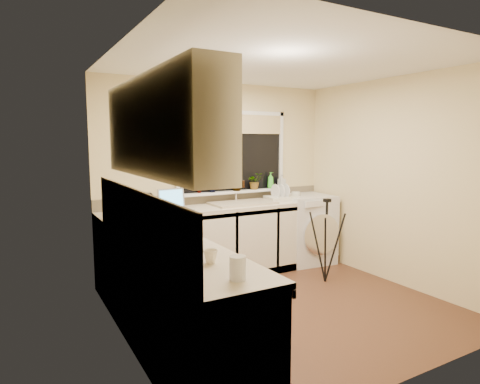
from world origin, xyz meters
name	(u,v)px	position (x,y,z in m)	size (l,w,h in m)	color
floor	(284,307)	(0.00, 0.00, 0.00)	(3.20, 3.20, 0.00)	#533121
ceiling	(287,62)	(0.00, 0.00, 2.45)	(3.20, 3.20, 0.00)	white
wall_back	(218,178)	(0.00, 1.50, 1.23)	(3.20, 3.20, 0.00)	beige
wall_front	(415,212)	(0.00, -1.50, 1.23)	(3.20, 3.20, 0.00)	beige
wall_left	(123,201)	(-1.60, 0.00, 1.23)	(3.00, 3.00, 0.00)	beige
wall_right	(395,181)	(1.60, 0.00, 1.23)	(3.00, 3.00, 0.00)	beige
base_cabinet_back	(206,245)	(-0.33, 1.20, 0.43)	(2.55, 0.60, 0.86)	silver
base_cabinet_left	(174,301)	(-1.30, -0.30, 0.43)	(0.54, 2.40, 0.86)	silver
worktop_back	(229,207)	(0.00, 1.20, 0.88)	(3.20, 0.60, 0.04)	beige
worktop_left	(173,246)	(-1.30, -0.30, 0.88)	(0.60, 2.40, 0.04)	beige
upper_cabinet	(159,127)	(-1.44, -0.45, 1.80)	(0.28, 1.90, 0.70)	silver
splashback_left	(135,219)	(-1.59, -0.30, 1.12)	(0.02, 2.40, 0.45)	beige
splashback_back	(219,197)	(0.00, 1.49, 0.97)	(3.20, 0.02, 0.14)	beige
window_glass	(232,153)	(0.20, 1.49, 1.55)	(1.50, 0.02, 1.00)	black
window_blind	(233,124)	(0.20, 1.46, 1.92)	(1.50, 0.02, 0.25)	tan
windowsill	(234,192)	(0.20, 1.43, 1.04)	(1.60, 0.14, 0.03)	white
sink	(243,203)	(0.20, 1.20, 0.91)	(0.82, 0.46, 0.03)	tan
faucet	(236,193)	(0.20, 1.38, 1.02)	(0.03, 0.03, 0.24)	silver
washing_machine	(305,228)	(1.21, 1.18, 0.48)	(0.67, 0.65, 0.95)	silver
laptop	(174,205)	(-0.74, 1.18, 0.97)	(0.36, 0.31, 0.25)	gray
kettle	(162,219)	(-1.20, 0.24, 0.99)	(0.14, 0.14, 0.19)	silver
dish_rack	(282,198)	(0.80, 1.19, 0.93)	(0.41, 0.31, 0.06)	beige
tripod	(326,241)	(0.89, 0.39, 0.51)	(0.49, 0.49, 1.02)	black
glass_jug	(238,268)	(-1.27, -1.30, 0.97)	(0.10, 0.10, 0.14)	silver
steel_jar	(169,242)	(-1.37, -0.44, 0.95)	(0.08, 0.08, 0.11)	white
microwave	(138,209)	(-1.30, 0.69, 1.03)	(0.47, 0.32, 0.26)	silver
plant_a	(199,184)	(-0.31, 1.43, 1.17)	(0.12, 0.08, 0.23)	#999999
plant_b	(213,184)	(-0.12, 1.40, 1.16)	(0.12, 0.10, 0.22)	#999999
plant_c	(237,182)	(0.22, 1.40, 1.17)	(0.13, 0.13, 0.24)	#999999
plant_d	(255,181)	(0.51, 1.41, 1.16)	(0.20, 0.18, 0.23)	#999999
soap_bottle_green	(271,180)	(0.77, 1.42, 1.16)	(0.09, 0.09, 0.22)	green
soap_bottle_clear	(282,181)	(0.95, 1.40, 1.14)	(0.08, 0.09, 0.18)	#999999
cup_back	(296,195)	(1.06, 1.22, 0.95)	(0.13, 0.13, 0.10)	beige
cup_left	(210,256)	(-1.26, -0.92, 0.94)	(0.10, 0.10, 0.09)	#F0E3C6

